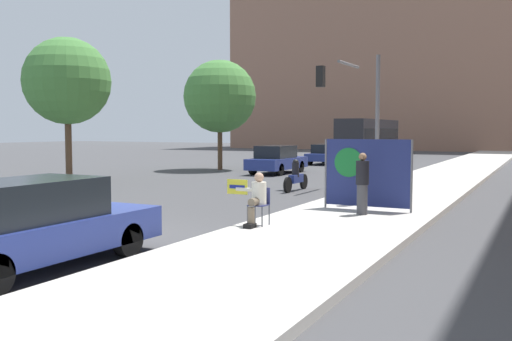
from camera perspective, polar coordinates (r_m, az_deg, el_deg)
ground_plane at (r=13.07m, az=-15.87°, el=-6.49°), size 160.00×160.00×0.00m
sidewalk_curb at (r=24.89m, az=16.70°, el=-1.34°), size 3.92×90.00×0.17m
building_backdrop_far at (r=72.08m, az=18.61°, el=11.67°), size 52.00×12.00×24.28m
seated_protester at (r=13.08m, az=0.04°, el=-2.67°), size 1.00×0.77×1.22m
jogger_on_sidewalk at (r=15.01m, az=10.59°, el=-1.27°), size 0.34×0.34×1.60m
pedestrian_behind at (r=16.97m, az=10.02°, el=-0.62°), size 0.34×0.34×1.62m
protest_banner at (r=15.85m, az=10.99°, el=-0.23°), size 2.46×0.06×1.94m
traffic_light_pole at (r=22.83m, az=9.79°, el=7.08°), size 2.58×2.35×5.06m
parked_car_curbside at (r=10.32m, az=-21.47°, el=-5.14°), size 1.76×4.73×1.54m
car_on_road_nearest at (r=30.83m, az=2.09°, el=1.08°), size 1.78×4.42×1.52m
car_on_road_midblock at (r=39.60m, az=7.21°, el=1.64°), size 1.82×4.39×1.38m
city_bus_on_road at (r=52.00m, az=11.21°, el=3.48°), size 2.51×11.82×3.28m
motorcycle_on_road at (r=22.11m, az=4.01°, el=-0.68°), size 0.28×2.18×1.23m
street_tree_near_curb at (r=25.97m, az=-18.37°, el=8.46°), size 3.72×3.72×6.31m
street_tree_midblock at (r=33.77m, az=-3.64°, el=7.39°), size 4.26×4.26×6.45m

